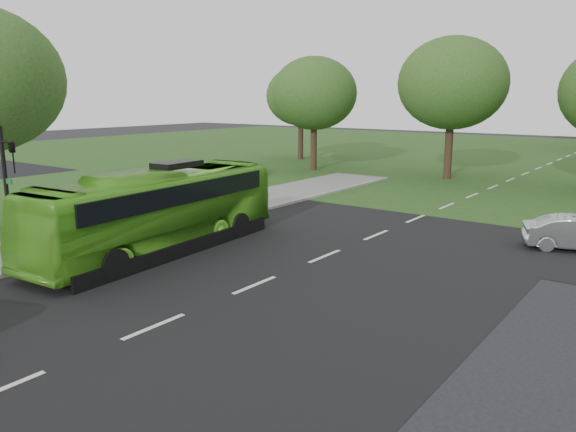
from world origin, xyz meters
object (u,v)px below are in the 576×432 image
object	(u,v)px
tree_park_f	(301,96)
tree_park_a	(314,93)
tree_park_b	(452,83)
bus	(159,211)
traffic_light	(9,189)

from	to	relation	value
tree_park_f	tree_park_a	bearing A→B (deg)	-47.24
tree_park_b	bus	size ratio (longest dim) A/B	0.89
tree_park_a	tree_park_b	size ratio (longest dim) A/B	0.90
tree_park_f	tree_park_b	bearing A→B (deg)	-14.31
bus	tree_park_b	bearing A→B (deg)	81.84
bus	traffic_light	distance (m)	5.19
tree_park_f	traffic_light	bearing A→B (deg)	-69.75
bus	traffic_light	size ratio (longest dim) A/B	2.28
tree_park_a	tree_park_f	world-z (taller)	tree_park_a
traffic_light	bus	bearing A→B (deg)	85.45
tree_park_f	traffic_light	xyz separation A→B (m)	(12.47, -33.79, -2.92)
tree_park_a	tree_park_f	distance (m)	7.94
tree_park_b	tree_park_a	bearing A→B (deg)	-169.90
tree_park_a	traffic_light	world-z (taller)	tree_park_a
tree_park_a	traffic_light	bearing A→B (deg)	-75.79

